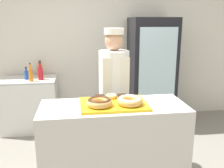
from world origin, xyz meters
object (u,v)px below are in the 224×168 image
baker_person (114,94)px  bottle_orange_b (31,74)px  brownie_back_right (122,96)px  beverage_fridge (151,72)px  brownie_back_left (100,97)px  bottle_orange (40,70)px  donut_light_glaze (130,101)px  donut_chocolate_glaze (99,102)px  bottle_blue (26,75)px  donut_mini_center (111,96)px  serving_tray (114,104)px  chest_freezer (30,104)px  bottle_red (40,73)px

baker_person → bottle_orange_b: bearing=138.8°
brownie_back_right → beverage_fridge: 1.79m
brownie_back_left → bottle_orange: 2.02m
donut_light_glaze → baker_person: size_ratio=0.15×
donut_chocolate_glaze → bottle_blue: 2.04m
brownie_back_left → bottle_orange: bearing=113.8°
donut_chocolate_glaze → bottle_orange: size_ratio=0.97×
bottle_orange_b → donut_mini_center: bearing=-54.9°
serving_tray → donut_mini_center: size_ratio=5.42×
serving_tray → chest_freezer: (-1.09, 1.76, -0.54)m
beverage_fridge → chest_freezer: (-2.00, 0.01, -0.46)m
brownie_back_right → bottle_red: bearing=123.1°
bottle_red → serving_tray: bearing=-62.2°
bottle_red → baker_person: bearing=-47.1°
donut_light_glaze → baker_person: (-0.04, 0.69, -0.14)m
bottle_orange_b → brownie_back_left: bearing=-58.0°
brownie_back_right → baker_person: size_ratio=0.05×
bottle_red → bottle_orange: 0.33m
serving_tray → donut_chocolate_glaze: 0.16m
serving_tray → donut_mini_center: donut_mini_center is taller
chest_freezer → bottle_orange: size_ratio=3.50×
donut_light_glaze → bottle_blue: (-1.24, 1.80, -0.10)m
chest_freezer → bottle_blue: bearing=-100.6°
serving_tray → baker_person: baker_person is taller
donut_mini_center → brownie_back_right: 0.11m
serving_tray → donut_light_glaze: donut_light_glaze is taller
donut_chocolate_glaze → donut_mini_center: (0.14, 0.22, -0.02)m
serving_tray → brownie_back_right: (0.11, 0.15, 0.03)m
serving_tray → donut_chocolate_glaze: bearing=-153.3°
bottle_blue → bottle_orange_b: 0.17m
beverage_fridge → donut_mini_center: bearing=-119.3°
serving_tray → beverage_fridge: (0.90, 1.75, -0.08)m
serving_tray → bottle_red: bearing=117.8°
donut_mini_center → bottle_orange_b: (-1.01, 1.44, -0.05)m
donut_chocolate_glaze → bottle_orange_b: size_ratio=0.87×
donut_mini_center → bottle_blue: bearing=124.9°
donut_chocolate_glaze → brownie_back_left: (0.03, 0.22, -0.02)m
serving_tray → bottle_red: bottle_red is taller
donut_light_glaze → bottle_orange_b: bottle_orange_b is taller
donut_chocolate_glaze → beverage_fridge: 2.10m
brownie_back_left → brownie_back_right: bearing=0.0°
donut_mini_center → chest_freezer: 2.03m
bottle_red → beverage_fridge: bearing=2.7°
donut_light_glaze → chest_freezer: donut_light_glaze is taller
brownie_back_left → serving_tray: bearing=-53.4°
brownie_back_left → brownie_back_right: 0.22m
donut_light_glaze → brownie_back_right: bearing=97.3°
brownie_back_right → bottle_blue: 1.99m
brownie_back_right → bottle_blue: bearing=127.6°
chest_freezer → bottle_orange: bearing=54.7°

